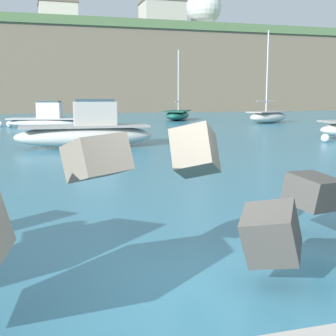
# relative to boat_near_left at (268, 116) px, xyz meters

# --- Properties ---
(ground_plane) EXTENTS (400.00, 400.00, 0.00)m
(ground_plane) POSITION_rel_boat_near_left_xyz_m (-17.94, -31.07, -0.58)
(ground_plane) COLOR teal
(breakwater_jetty) EXTENTS (28.85, 7.12, 2.95)m
(breakwater_jetty) POSITION_rel_boat_near_left_xyz_m (-16.21, -29.61, 0.69)
(breakwater_jetty) COLOR #3D3A38
(breakwater_jetty) RESTS_ON ground
(boat_near_left) EXTENTS (4.92, 3.61, 7.84)m
(boat_near_left) POSITION_rel_boat_near_left_xyz_m (0.00, 0.00, 0.00)
(boat_near_left) COLOR beige
(boat_near_left) RESTS_ON ground
(boat_near_centre) EXTENTS (6.05, 3.52, 1.98)m
(boat_near_centre) POSITION_rel_boat_near_left_xyz_m (-18.93, -0.61, 0.01)
(boat_near_centre) COLOR white
(boat_near_centre) RESTS_ON ground
(boat_near_right) EXTENTS (4.56, 6.17, 6.81)m
(boat_near_right) POSITION_rel_boat_near_left_xyz_m (-6.11, 7.03, -0.06)
(boat_near_right) COLOR #1E6656
(boat_near_right) RESTS_ON ground
(boat_far_left) EXTENTS (6.32, 2.07, 2.20)m
(boat_far_left) POSITION_rel_boat_near_left_xyz_m (-17.52, -15.11, 0.13)
(boat_far_left) COLOR beige
(boat_far_left) RESTS_ON ground
(mooring_buoy_inner) EXTENTS (0.44, 0.44, 0.44)m
(mooring_buoy_inner) POSITION_rel_boat_near_left_xyz_m (-22.25, 0.88, -0.36)
(mooring_buoy_inner) COLOR silver
(mooring_buoy_inner) RESTS_ON ground
(mooring_buoy_middle) EXTENTS (0.44, 0.44, 0.44)m
(mooring_buoy_middle) POSITION_rel_boat_near_left_xyz_m (-21.55, 0.37, -0.36)
(mooring_buoy_middle) COLOR silver
(mooring_buoy_middle) RESTS_ON ground
(mooring_buoy_outer) EXTENTS (0.44, 0.44, 0.44)m
(mooring_buoy_outer) POSITION_rel_boat_near_left_xyz_m (-5.59, -16.19, -0.36)
(mooring_buoy_outer) COLOR silver
(mooring_buoy_outer) RESTS_ON ground
(headland_bluff) EXTENTS (101.92, 30.91, 12.98)m
(headland_bluff) POSITION_rel_boat_near_left_xyz_m (-7.82, 43.33, 5.93)
(headland_bluff) COLOR #756651
(headland_bluff) RESTS_ON ground
(radar_dome) EXTENTS (6.58, 6.58, 8.71)m
(radar_dome) POSITION_rel_boat_near_left_xyz_m (10.84, 44.95, 17.17)
(radar_dome) COLOR silver
(radar_dome) RESTS_ON headland_bluff
(station_building_west) EXTENTS (6.61, 6.72, 5.15)m
(station_building_west) POSITION_rel_boat_near_left_xyz_m (-14.85, 47.80, 14.99)
(station_building_west) COLOR beige
(station_building_west) RESTS_ON headland_bluff
(station_building_east) EXTENTS (7.13, 6.05, 4.98)m
(station_building_east) POSITION_rel_boat_near_left_xyz_m (1.76, 40.54, 14.90)
(station_building_east) COLOR #B2ADA3
(station_building_east) RESTS_ON headland_bluff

